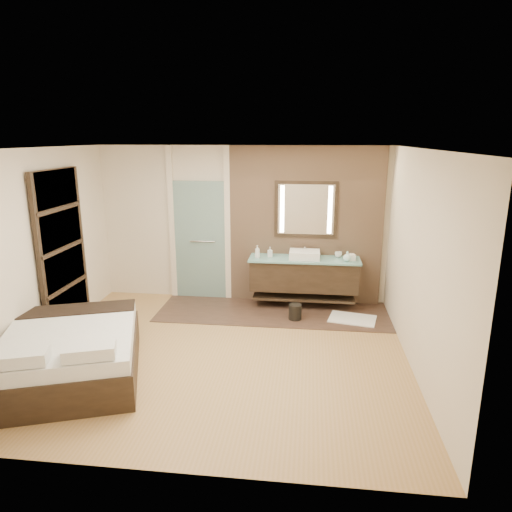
# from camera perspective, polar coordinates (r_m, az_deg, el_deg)

# --- Properties ---
(floor) EXTENTS (5.00, 5.00, 0.00)m
(floor) POSITION_cam_1_polar(r_m,az_deg,el_deg) (6.30, -4.70, -12.12)
(floor) COLOR #A17843
(floor) RESTS_ON ground
(tile_strip) EXTENTS (3.80, 1.30, 0.01)m
(tile_strip) POSITION_cam_1_polar(r_m,az_deg,el_deg) (7.67, 2.10, -6.98)
(tile_strip) COLOR #35241D
(tile_strip) RESTS_ON floor
(stone_wall) EXTENTS (2.60, 0.08, 2.70)m
(stone_wall) POSITION_cam_1_polar(r_m,az_deg,el_deg) (7.86, 6.21, 3.70)
(stone_wall) COLOR #A77E5F
(stone_wall) RESTS_ON floor
(vanity) EXTENTS (1.85, 0.55, 0.88)m
(vanity) POSITION_cam_1_polar(r_m,az_deg,el_deg) (7.76, 6.02, -2.30)
(vanity) COLOR black
(vanity) RESTS_ON stone_wall
(mirror_unit) EXTENTS (1.06, 0.04, 0.96)m
(mirror_unit) POSITION_cam_1_polar(r_m,az_deg,el_deg) (7.75, 6.26, 5.80)
(mirror_unit) COLOR black
(mirror_unit) RESTS_ON stone_wall
(frosted_door) EXTENTS (1.10, 0.12, 2.70)m
(frosted_door) POSITION_cam_1_polar(r_m,az_deg,el_deg) (8.12, -7.01, 2.55)
(frosted_door) COLOR #A8D5CE
(frosted_door) RESTS_ON floor
(shoji_partition) EXTENTS (0.06, 1.20, 2.40)m
(shoji_partition) POSITION_cam_1_polar(r_m,az_deg,el_deg) (7.27, -23.04, 0.56)
(shoji_partition) COLOR black
(shoji_partition) RESTS_ON floor
(bed) EXTENTS (2.07, 2.31, 0.73)m
(bed) POSITION_cam_1_polar(r_m,az_deg,el_deg) (6.05, -22.11, -11.22)
(bed) COLOR black
(bed) RESTS_ON floor
(bath_mat) EXTENTS (0.81, 0.64, 0.02)m
(bath_mat) POSITION_cam_1_polar(r_m,az_deg,el_deg) (7.51, 11.95, -7.70)
(bath_mat) COLOR white
(bath_mat) RESTS_ON floor
(waste_bin) EXTENTS (0.22, 0.22, 0.26)m
(waste_bin) POSITION_cam_1_polar(r_m,az_deg,el_deg) (7.34, 4.91, -7.01)
(waste_bin) COLOR black
(waste_bin) RESTS_ON floor
(tissue_box) EXTENTS (0.15, 0.15, 0.10)m
(tissue_box) POSITION_cam_1_polar(r_m,az_deg,el_deg) (7.66, 11.78, -0.15)
(tissue_box) COLOR white
(tissue_box) RESTS_ON vanity
(soap_bottle_a) EXTENTS (0.11, 0.11, 0.22)m
(soap_bottle_a) POSITION_cam_1_polar(r_m,az_deg,el_deg) (7.62, 0.18, 0.55)
(soap_bottle_a) COLOR silver
(soap_bottle_a) RESTS_ON vanity
(soap_bottle_b) EXTENTS (0.09, 0.09, 0.17)m
(soap_bottle_b) POSITION_cam_1_polar(r_m,az_deg,el_deg) (7.71, 1.76, 0.52)
(soap_bottle_b) COLOR #B2B2B2
(soap_bottle_b) RESTS_ON vanity
(soap_bottle_c) EXTENTS (0.16, 0.16, 0.17)m
(soap_bottle_c) POSITION_cam_1_polar(r_m,az_deg,el_deg) (7.58, 11.33, -0.03)
(soap_bottle_c) COLOR #B9E9E6
(soap_bottle_c) RESTS_ON vanity
(cup) EXTENTS (0.13, 0.13, 0.09)m
(cup) POSITION_cam_1_polar(r_m,az_deg,el_deg) (7.81, 10.26, 0.19)
(cup) COLOR white
(cup) RESTS_ON vanity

